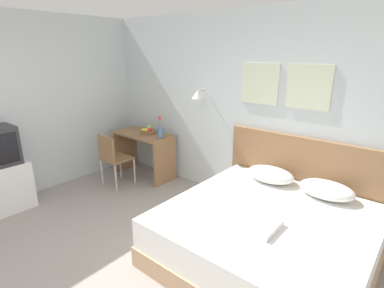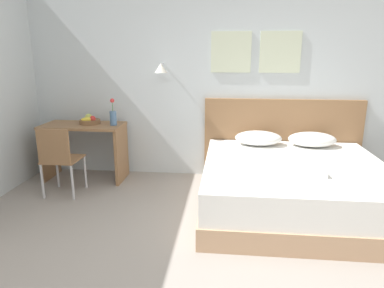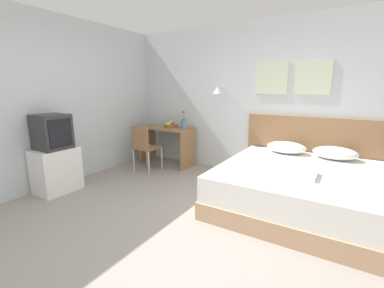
# 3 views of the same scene
# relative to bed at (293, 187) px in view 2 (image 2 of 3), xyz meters

# --- Properties ---
(wall_back) EXTENTS (5.58, 0.31, 2.65)m
(wall_back) POSITION_rel_bed_xyz_m (-1.06, 1.07, 1.06)
(wall_back) COLOR silver
(wall_back) RESTS_ON ground_plane
(bed) EXTENTS (1.97, 1.95, 0.54)m
(bed) POSITION_rel_bed_xyz_m (0.00, 0.00, 0.00)
(bed) COLOR tan
(bed) RESTS_ON ground_plane
(headboard) EXTENTS (2.09, 0.06, 1.10)m
(headboard) POSITION_rel_bed_xyz_m (0.00, 1.01, 0.28)
(headboard) COLOR #8E6642
(headboard) RESTS_ON ground_plane
(pillow_left) EXTENTS (0.59, 0.39, 0.18)m
(pillow_left) POSITION_rel_bed_xyz_m (-0.34, 0.73, 0.36)
(pillow_left) COLOR white
(pillow_left) RESTS_ON bed
(pillow_right) EXTENTS (0.59, 0.39, 0.18)m
(pillow_right) POSITION_rel_bed_xyz_m (0.34, 0.73, 0.36)
(pillow_right) COLOR white
(pillow_right) RESTS_ON bed
(folded_towel_near_foot) EXTENTS (0.32, 0.36, 0.06)m
(folded_towel_near_foot) POSITION_rel_bed_xyz_m (0.05, -0.29, 0.30)
(folded_towel_near_foot) COLOR white
(folded_towel_near_foot) RESTS_ON bed
(desk) EXTENTS (1.06, 0.54, 0.77)m
(desk) POSITION_rel_bed_xyz_m (-2.67, 0.70, 0.26)
(desk) COLOR #8E6642
(desk) RESTS_ON ground_plane
(desk_chair) EXTENTS (0.41, 0.41, 0.86)m
(desk_chair) POSITION_rel_bed_xyz_m (-2.72, 0.08, 0.24)
(desk_chair) COLOR #8E6642
(desk_chair) RESTS_ON ground_plane
(fruit_bowl) EXTENTS (0.28, 0.28, 0.13)m
(fruit_bowl) POSITION_rel_bed_xyz_m (-2.58, 0.74, 0.54)
(fruit_bowl) COLOR brown
(fruit_bowl) RESTS_ON desk
(flower_vase) EXTENTS (0.09, 0.09, 0.35)m
(flower_vase) POSITION_rel_bed_xyz_m (-2.23, 0.68, 0.62)
(flower_vase) COLOR #4C7099
(flower_vase) RESTS_ON desk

